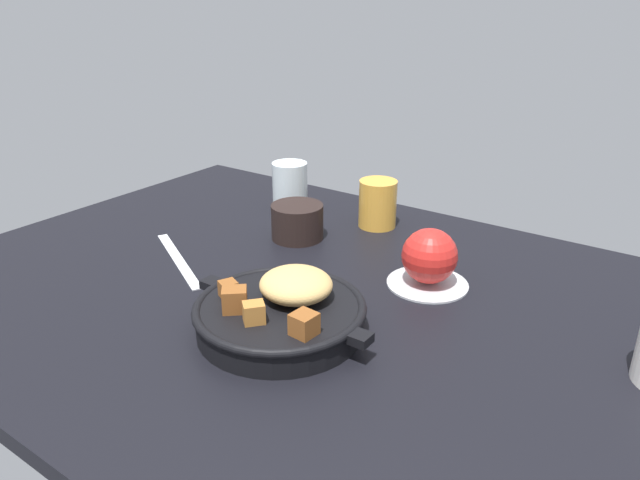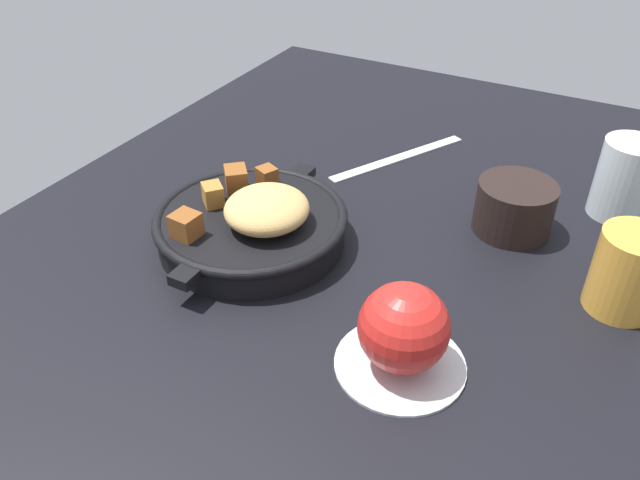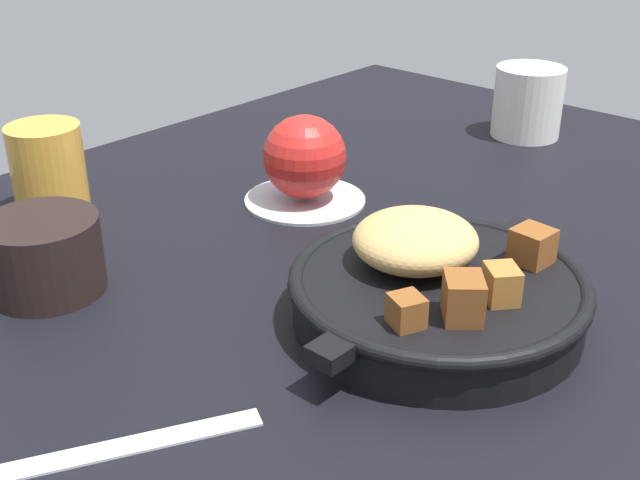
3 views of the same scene
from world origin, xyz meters
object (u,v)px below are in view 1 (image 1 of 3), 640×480
object	(u,v)px
butter_knife	(178,259)
water_glass_tall	(290,187)
cast_iron_skillet	(281,311)
red_apple	(430,256)
juice_glass_amber	(378,204)
coffee_mug_dark	(297,222)

from	to	relation	value
butter_knife	water_glass_tall	world-z (taller)	water_glass_tall
cast_iron_skillet	water_glass_tall	xyz separation A→B (cm)	(-26.48, 35.87, 2.06)
red_apple	butter_knife	size ratio (longest dim) A/B	0.36
red_apple	butter_knife	distance (cm)	40.02
cast_iron_skillet	water_glass_tall	bearing A→B (deg)	126.44
cast_iron_skillet	juice_glass_amber	xyz separation A→B (cm)	(-8.26, 38.46, 1.58)
juice_glass_amber	water_glass_tall	world-z (taller)	water_glass_tall
red_apple	coffee_mug_dark	size ratio (longest dim) A/B	0.90
cast_iron_skillet	butter_knife	size ratio (longest dim) A/B	1.15
red_apple	coffee_mug_dark	world-z (taller)	red_apple
coffee_mug_dark	water_glass_tall	bearing A→B (deg)	132.84
red_apple	juice_glass_amber	world-z (taller)	same
cast_iron_skillet	coffee_mug_dark	bearing A→B (deg)	123.44
coffee_mug_dark	juice_glass_amber	xyz separation A→B (cm)	(8.52, 13.05, 1.27)
coffee_mug_dark	cast_iron_skillet	bearing A→B (deg)	-56.56
cast_iron_skillet	coffee_mug_dark	world-z (taller)	cast_iron_skillet
juice_glass_amber	red_apple	bearing A→B (deg)	-41.92
coffee_mug_dark	red_apple	bearing A→B (deg)	-6.77
red_apple	water_glass_tall	bearing A→B (deg)	159.43
cast_iron_skillet	juice_glass_amber	size ratio (longest dim) A/B	3.04
butter_knife	coffee_mug_dark	world-z (taller)	coffee_mug_dark
cast_iron_skillet	juice_glass_amber	world-z (taller)	juice_glass_amber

